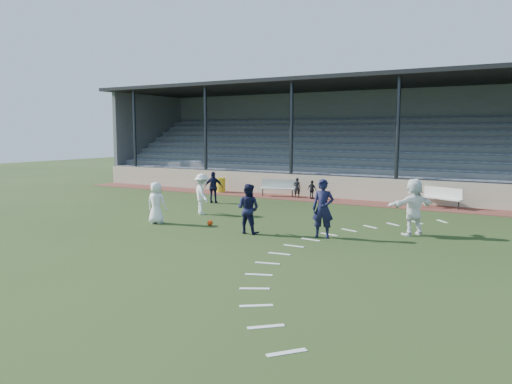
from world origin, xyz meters
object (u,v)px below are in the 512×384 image
trash_bin (221,185)px  player_navy_lead (323,209)px  bench_right (443,195)px  bench_left (278,186)px  football (210,223)px  player_white_lead (156,203)px

trash_bin → player_navy_lead: bearing=-41.1°
bench_right → trash_bin: bearing=-157.4°
bench_left → player_navy_lead: bearing=-69.9°
bench_right → football: bearing=-105.0°
trash_bin → player_white_lead: size_ratio=0.52×
trash_bin → player_navy_lead: 13.68m
trash_bin → football: bearing=-58.1°
bench_left → player_white_lead: size_ratio=1.24×
player_navy_lead → bench_right: bearing=63.0°
bench_left → trash_bin: bench_left is taller
bench_right → football: bench_right is taller
trash_bin → player_navy_lead: player_navy_lead is taller
bench_right → trash_bin: size_ratio=2.35×
bench_right → player_navy_lead: player_navy_lead is taller
football → player_white_lead: (-2.11, -0.67, 0.71)m
bench_right → bench_left: bearing=-157.1°
trash_bin → bench_left: bearing=0.8°
bench_right → player_navy_lead: bearing=-82.6°
football → player_white_lead: bearing=-162.5°
bench_left → bench_right: size_ratio=1.01×
player_white_lead → trash_bin: bearing=-80.1°
bench_left → player_navy_lead: size_ratio=1.01×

